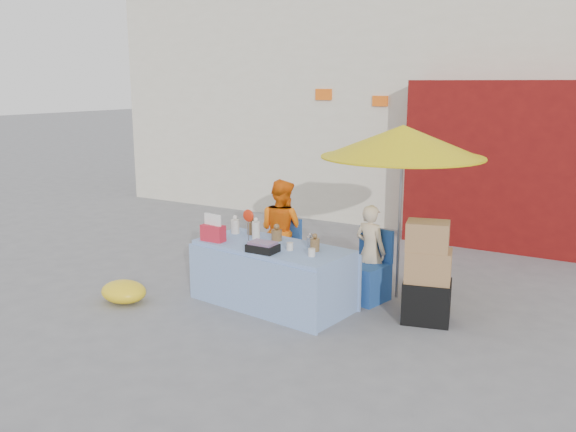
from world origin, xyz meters
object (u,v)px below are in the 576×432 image
Objects in this scene: vendor_beige at (370,251)px; vendor_orange at (282,230)px; market_table at (272,274)px; box_stack at (427,276)px; umbrella at (403,142)px; chair_right at (365,279)px; chair_left at (277,264)px.

vendor_orange is at bearing 12.44° from vendor_beige.
box_stack is at bearing 20.84° from market_table.
umbrella is at bearing -162.03° from vendor_orange.
chair_right is 0.93m from box_stack.
umbrella is at bearing 22.87° from chair_left.
vendor_beige is at bearing 51.08° from market_table.
chair_right is at bearing -173.69° from vendor_orange.
chair_left is at bearing -169.57° from umbrella.
market_table is 1.78m from box_stack.
umbrella is at bearing 47.39° from market_table.
umbrella is (1.55, 0.15, 1.22)m from vendor_orange.
chair_left is 1.29m from vendor_beige.
vendor_orange reaches higher than box_stack.
box_stack is (0.85, -0.29, 0.26)m from chair_right.
chair_left is 0.74× the size of vendor_beige.
vendor_beige reaches higher than box_stack.
umbrella is 1.59m from box_stack.
chair_left is 2.27m from umbrella.
market_table is 1.23m from vendor_beige.
vendor_orange is 0.65× the size of umbrella.
market_table is 0.80m from chair_left.
vendor_orange is 2.15m from box_stack.
market_table is 0.97m from vendor_orange.
market_table is at bearing -128.94° from chair_right.
vendor_beige is 0.55× the size of umbrella.
chair_left is at bearing 172.14° from box_stack.
chair_right is (1.25, 0.00, 0.00)m from chair_left.
umbrella reaches higher than vendor_orange.
box_stack is at bearing 165.91° from vendor_beige.
vendor_orange is (-0.00, 0.13, 0.42)m from chair_left.
vendor_orange is at bearing 121.48° from market_table.
market_table is 0.95× the size of umbrella.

